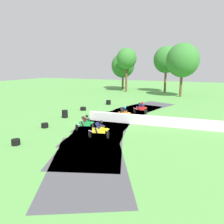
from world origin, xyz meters
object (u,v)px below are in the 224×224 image
(motorcycle_fourth_yellow, at_px, (100,130))
(tire_stack_extra_a, at_px, (16,142))
(motorcycle_trailing_green, at_px, (86,123))
(tire_stack_mid_a, at_px, (83,109))
(tire_stack_near, at_px, (108,102))
(motorcycle_lead_red, at_px, (141,108))
(tire_stack_far, at_px, (45,125))
(tire_stack_mid_b, at_px, (65,114))
(motorcycle_chase_orange, at_px, (124,113))

(motorcycle_fourth_yellow, bearing_deg, tire_stack_extra_a, -141.93)
(motorcycle_trailing_green, distance_m, tire_stack_mid_a, 8.49)
(tire_stack_near, xyz_separation_m, tire_stack_extra_a, (0.70, -17.01, -0.10))
(motorcycle_lead_red, bearing_deg, tire_stack_far, -124.68)
(tire_stack_far, bearing_deg, tire_stack_mid_b, 99.09)
(motorcycle_chase_orange, bearing_deg, tire_stack_far, -134.34)
(motorcycle_fourth_yellow, xyz_separation_m, tire_stack_near, (-5.40, 13.32, -0.34))
(motorcycle_trailing_green, relative_size, tire_stack_far, 2.72)
(motorcycle_lead_red, bearing_deg, motorcycle_trailing_green, -106.73)
(motorcycle_lead_red, height_order, tire_stack_extra_a, motorcycle_lead_red)
(motorcycle_chase_orange, relative_size, tire_stack_mid_a, 2.39)
(motorcycle_chase_orange, distance_m, tire_stack_near, 8.89)
(motorcycle_trailing_green, xyz_separation_m, tire_stack_mid_a, (-4.59, 7.12, -0.43))
(motorcycle_trailing_green, relative_size, tire_stack_mid_a, 2.39)
(motorcycle_chase_orange, height_order, tire_stack_far, motorcycle_chase_orange)
(tire_stack_extra_a, bearing_deg, motorcycle_fourth_yellow, 38.07)
(motorcycle_fourth_yellow, bearing_deg, motorcycle_lead_red, 87.05)
(motorcycle_trailing_green, bearing_deg, motorcycle_lead_red, 73.27)
(motorcycle_chase_orange, relative_size, motorcycle_trailing_green, 1.00)
(motorcycle_lead_red, relative_size, tire_stack_mid_a, 2.44)
(tire_stack_near, bearing_deg, tire_stack_mid_b, -96.15)
(motorcycle_fourth_yellow, distance_m, tire_stack_mid_b, 7.70)
(motorcycle_lead_red, xyz_separation_m, motorcycle_chase_orange, (-0.82, -3.48, 0.00))
(motorcycle_lead_red, xyz_separation_m, tire_stack_near, (-5.89, 3.81, -0.35))
(motorcycle_trailing_green, xyz_separation_m, tire_stack_extra_a, (-2.72, -4.94, -0.43))
(tire_stack_far, bearing_deg, motorcycle_trailing_green, 11.64)
(tire_stack_far, height_order, tire_stack_extra_a, same)
(tire_stack_far, bearing_deg, tire_stack_mid_a, 95.99)
(motorcycle_trailing_green, bearing_deg, motorcycle_fourth_yellow, -32.20)
(tire_stack_far, relative_size, tire_stack_extra_a, 1.06)
(tire_stack_near, distance_m, tire_stack_far, 12.85)
(motorcycle_trailing_green, distance_m, motorcycle_fourth_yellow, 2.35)
(motorcycle_trailing_green, relative_size, motorcycle_fourth_yellow, 1.00)
(tire_stack_near, bearing_deg, tire_stack_extra_a, -87.65)
(motorcycle_trailing_green, height_order, tire_stack_far, motorcycle_trailing_green)
(tire_stack_near, xyz_separation_m, tire_stack_mid_b, (-0.97, -9.00, 0.10))
(motorcycle_fourth_yellow, bearing_deg, tire_stack_mid_b, 145.85)
(tire_stack_far, bearing_deg, motorcycle_lead_red, 55.32)
(tire_stack_near, relative_size, tire_stack_far, 1.08)
(motorcycle_lead_red, relative_size, tire_stack_extra_a, 2.94)
(motorcycle_fourth_yellow, bearing_deg, tire_stack_near, 112.08)
(motorcycle_lead_red, height_order, tire_stack_near, motorcycle_lead_red)
(motorcycle_chase_orange, relative_size, motorcycle_fourth_yellow, 1.00)
(motorcycle_trailing_green, xyz_separation_m, motorcycle_fourth_yellow, (1.99, -1.25, 0.01))
(motorcycle_trailing_green, bearing_deg, tire_stack_mid_a, 122.83)
(tire_stack_mid_a, height_order, tire_stack_mid_b, tire_stack_mid_b)
(tire_stack_mid_a, bearing_deg, motorcycle_fourth_yellow, -51.82)
(tire_stack_near, height_order, tire_stack_far, tire_stack_near)
(motorcycle_trailing_green, height_order, tire_stack_mid_a, motorcycle_trailing_green)
(motorcycle_chase_orange, relative_size, tire_stack_far, 2.73)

